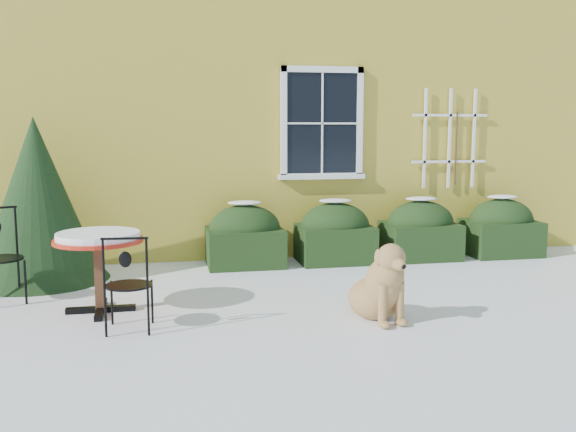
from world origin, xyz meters
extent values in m
plane|color=white|center=(0.00, 0.00, 0.00)|extent=(80.00, 80.00, 0.00)
cube|color=gold|center=(0.00, 7.00, 3.00)|extent=(12.00, 8.00, 6.00)
cube|color=black|center=(0.90, 2.96, 1.98)|extent=(1.05, 0.03, 1.45)
cube|color=white|center=(0.90, 2.95, 2.75)|extent=(1.23, 0.06, 0.09)
cube|color=white|center=(0.90, 2.95, 1.21)|extent=(1.23, 0.06, 0.09)
cube|color=white|center=(0.33, 2.95, 1.98)|extent=(0.09, 0.06, 1.63)
cube|color=white|center=(1.47, 2.95, 1.98)|extent=(0.09, 0.06, 1.63)
cube|color=white|center=(0.90, 2.94, 1.98)|extent=(0.02, 0.02, 1.45)
cube|color=white|center=(0.90, 2.94, 1.98)|extent=(1.05, 0.02, 0.02)
cube|color=white|center=(0.90, 2.95, 1.20)|extent=(1.29, 0.14, 0.07)
cube|color=white|center=(2.50, 2.94, 1.75)|extent=(0.04, 0.03, 1.50)
cube|color=white|center=(2.90, 2.94, 1.75)|extent=(0.04, 0.03, 1.50)
cube|color=white|center=(3.30, 2.94, 1.75)|extent=(0.04, 0.03, 1.50)
cube|color=white|center=(2.90, 2.94, 1.40)|extent=(1.20, 0.03, 0.04)
cube|color=white|center=(2.90, 2.94, 2.10)|extent=(1.20, 0.03, 0.04)
cylinder|color=#472D19|center=(3.00, 2.92, 1.60)|extent=(0.02, 0.02, 1.10)
cube|color=black|center=(-0.30, 2.55, 0.26)|extent=(1.05, 0.80, 0.52)
ellipsoid|color=black|center=(-0.30, 2.55, 0.52)|extent=(1.00, 0.72, 0.67)
ellipsoid|color=white|center=(-0.30, 2.55, 0.88)|extent=(0.47, 0.32, 0.06)
cube|color=black|center=(1.00, 2.55, 0.26)|extent=(1.05, 0.80, 0.52)
ellipsoid|color=black|center=(1.00, 2.55, 0.52)|extent=(1.00, 0.72, 0.67)
ellipsoid|color=white|center=(1.00, 2.55, 0.88)|extent=(0.47, 0.32, 0.06)
cube|color=black|center=(2.30, 2.55, 0.26)|extent=(1.05, 0.80, 0.52)
ellipsoid|color=black|center=(2.30, 2.55, 0.52)|extent=(1.00, 0.72, 0.67)
ellipsoid|color=white|center=(2.30, 2.55, 0.88)|extent=(0.47, 0.32, 0.06)
cube|color=black|center=(3.60, 2.55, 0.26)|extent=(1.05, 0.80, 0.52)
ellipsoid|color=black|center=(3.60, 2.55, 0.52)|extent=(1.00, 0.72, 0.67)
ellipsoid|color=white|center=(3.60, 2.55, 0.88)|extent=(0.47, 0.32, 0.06)
cone|color=black|center=(-2.95, 2.21, 0.49)|extent=(1.70, 1.70, 0.98)
cone|color=black|center=(-2.95, 2.21, 1.03)|extent=(1.52, 1.52, 2.05)
cube|color=black|center=(-2.08, 0.57, 0.03)|extent=(0.71, 0.08, 0.06)
cube|color=black|center=(-2.08, 0.57, 0.03)|extent=(0.08, 0.71, 0.06)
cube|color=#4F2F1B|center=(-2.08, 0.57, 0.38)|extent=(0.10, 0.10, 0.76)
cylinder|color=red|center=(-2.08, 0.57, 0.76)|extent=(0.91, 0.91, 0.04)
cylinder|color=white|center=(-2.08, 0.57, 0.81)|extent=(0.85, 0.85, 0.07)
cylinder|color=black|center=(-1.55, 0.08, 0.22)|extent=(0.02, 0.02, 0.43)
cylinder|color=black|center=(-1.93, 0.11, 0.22)|extent=(0.02, 0.02, 0.43)
cylinder|color=black|center=(-1.58, -0.31, 0.22)|extent=(0.02, 0.02, 0.43)
cylinder|color=black|center=(-1.96, -0.28, 0.22)|extent=(0.02, 0.02, 0.43)
cylinder|color=black|center=(-1.76, -0.10, 0.43)|extent=(0.44, 0.44, 0.02)
cylinder|color=black|center=(-1.58, -0.31, 0.68)|extent=(0.02, 0.02, 0.48)
cylinder|color=black|center=(-1.96, -0.28, 0.68)|extent=(0.02, 0.02, 0.48)
cylinder|color=black|center=(-1.77, -0.29, 0.92)|extent=(0.42, 0.06, 0.02)
ellipsoid|color=black|center=(-1.77, -0.29, 0.72)|extent=(0.12, 0.04, 0.15)
cylinder|color=black|center=(-2.91, 1.06, 0.24)|extent=(0.03, 0.03, 0.49)
cylinder|color=black|center=(-3.06, 1.46, 0.24)|extent=(0.03, 0.03, 0.49)
cylinder|color=black|center=(-3.18, 1.19, 0.49)|extent=(0.50, 0.50, 0.02)
cylinder|color=black|center=(-3.06, 1.46, 0.76)|extent=(0.03, 0.03, 0.54)
ellipsoid|color=#AF854E|center=(0.66, -0.16, 0.19)|extent=(0.62, 0.66, 0.42)
ellipsoid|color=#AF854E|center=(0.69, -0.35, 0.38)|extent=(0.46, 0.43, 0.53)
sphere|color=#AF854E|center=(0.71, -0.40, 0.50)|extent=(0.33, 0.33, 0.33)
cylinder|color=#AF854E|center=(0.63, -0.50, 0.21)|extent=(0.09, 0.09, 0.42)
cylinder|color=#AF854E|center=(0.81, -0.46, 0.21)|extent=(0.09, 0.09, 0.42)
ellipsoid|color=#AF854E|center=(0.63, -0.54, 0.04)|extent=(0.11, 0.15, 0.07)
ellipsoid|color=#AF854E|center=(0.82, -0.51, 0.04)|extent=(0.11, 0.15, 0.07)
cylinder|color=#AF854E|center=(0.71, -0.41, 0.56)|extent=(0.23, 0.27, 0.23)
sphere|color=#AF854E|center=(0.72, -0.46, 0.67)|extent=(0.28, 0.28, 0.28)
ellipsoid|color=#AF854E|center=(0.74, -0.58, 0.63)|extent=(0.17, 0.24, 0.12)
sphere|color=black|center=(0.76, -0.68, 0.63)|extent=(0.05, 0.05, 0.05)
ellipsoid|color=#AF854E|center=(0.59, -0.44, 0.67)|extent=(0.08, 0.10, 0.17)
ellipsoid|color=#AF854E|center=(0.83, -0.40, 0.67)|extent=(0.08, 0.10, 0.17)
cylinder|color=#AF854E|center=(0.79, 0.08, 0.06)|extent=(0.28, 0.30, 0.08)
camera|label=1|loc=(-1.45, -6.19, 1.91)|focal=40.00mm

